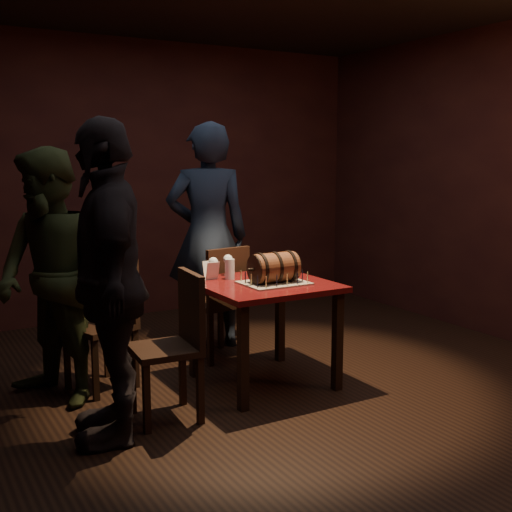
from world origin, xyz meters
The scene contains 16 objects.
room_shell centered at (0.00, 0.00, 1.40)m, with size 5.04×5.04×2.80m.
pub_table centered at (0.04, 0.07, 0.64)m, with size 0.90×0.90×0.75m.
cake_board centered at (0.07, -0.01, 0.76)m, with size 0.45×0.35×0.01m, color gray.
barrel_cake centered at (0.07, -0.01, 0.87)m, with size 0.38×0.23×0.23m.
birthday_candles centered at (0.07, -0.01, 0.80)m, with size 0.40×0.30×0.09m.
wine_glass_left centered at (-0.21, 0.38, 0.87)m, with size 0.07×0.07×0.16m.
wine_glass_mid centered at (-0.06, 0.43, 0.87)m, with size 0.07×0.07×0.16m.
wine_glass_right centered at (0.14, 0.35, 0.87)m, with size 0.07×0.07×0.16m.
pint_of_ale centered at (-0.12, 0.30, 0.82)m, with size 0.07×0.07×0.15m.
menu_card centered at (-0.24, 0.36, 0.81)m, with size 0.10×0.05×0.13m, color white, non-canonical shape.
chair_back centered at (0.02, 0.72, 0.52)m, with size 0.46×0.46×0.93m.
chair_left_rear centered at (-0.95, 0.58, 0.52)m, with size 0.51×0.51×0.93m.
chair_left_front centered at (-0.75, -0.18, 0.52)m, with size 0.43×0.43×0.93m.
person_back centered at (0.11, 1.13, 0.96)m, with size 0.70×0.46×1.93m, color black.
person_left_rear centered at (-1.36, 0.46, 0.85)m, with size 0.83×0.65×1.71m, color #2E371B.
person_left_front centered at (-1.19, -0.27, 0.93)m, with size 1.09×0.46×1.87m, color black.
Camera 1 is at (-2.27, -3.80, 1.65)m, focal length 45.00 mm.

